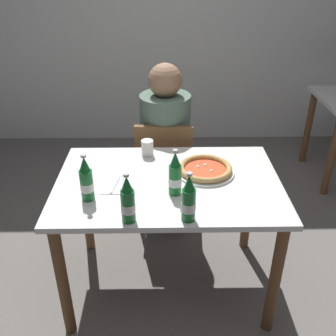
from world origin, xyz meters
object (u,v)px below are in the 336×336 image
at_px(beer_bottle_extra, 189,200).
at_px(paper_cup, 147,148).
at_px(beer_bottle_center, 86,181).
at_px(beer_bottle_right, 175,176).
at_px(napkin_with_cutlery, 119,185).
at_px(beer_bottle_left, 128,202).
at_px(dining_table_main, 168,198).
at_px(chair_behind_table, 165,168).
at_px(pizza_margherita_near, 205,169).
at_px(diner_seated, 165,152).

relative_size(beer_bottle_extra, paper_cup, 2.60).
xyz_separation_m(beer_bottle_center, paper_cup, (0.28, 0.47, -0.06)).
distance_m(beer_bottle_right, paper_cup, 0.45).
xyz_separation_m(napkin_with_cutlery, paper_cup, (0.14, 0.34, 0.04)).
bearing_deg(beer_bottle_left, beer_bottle_right, 45.63).
height_order(dining_table_main, chair_behind_table, chair_behind_table).
bearing_deg(paper_cup, napkin_with_cutlery, -111.71).
height_order(pizza_margherita_near, paper_cup, paper_cup).
xyz_separation_m(dining_table_main, diner_seated, (-0.01, 0.66, -0.05)).
height_order(pizza_margherita_near, beer_bottle_right, beer_bottle_right).
distance_m(dining_table_main, beer_bottle_center, 0.48).
distance_m(pizza_margherita_near, napkin_with_cutlery, 0.48).
height_order(dining_table_main, beer_bottle_center, beer_bottle_center).
bearing_deg(beer_bottle_center, napkin_with_cutlery, 41.02).
bearing_deg(pizza_margherita_near, beer_bottle_extra, -105.81).
bearing_deg(napkin_with_cutlery, diner_seated, 70.64).
bearing_deg(beer_bottle_right, paper_cup, 109.79).
relative_size(beer_bottle_extra, napkin_with_cutlery, 1.28).
bearing_deg(napkin_with_cutlery, beer_bottle_left, -76.56).
distance_m(dining_table_main, diner_seated, 0.66).
distance_m(dining_table_main, napkin_with_cutlery, 0.29).
bearing_deg(beer_bottle_left, dining_table_main, 61.81).
bearing_deg(beer_bottle_center, chair_behind_table, 63.66).
height_order(dining_table_main, paper_cup, paper_cup).
height_order(dining_table_main, beer_bottle_left, beer_bottle_left).
relative_size(beer_bottle_right, beer_bottle_extra, 1.00).
relative_size(pizza_margherita_near, napkin_with_cutlery, 1.67).
relative_size(diner_seated, paper_cup, 12.73).
bearing_deg(beer_bottle_extra, chair_behind_table, 96.04).
distance_m(diner_seated, paper_cup, 0.43).
xyz_separation_m(chair_behind_table, beer_bottle_center, (-0.38, -0.78, 0.37)).
bearing_deg(pizza_margherita_near, diner_seated, 110.55).
bearing_deg(napkin_with_cutlery, pizza_margherita_near, 15.28).
bearing_deg(beer_bottle_center, beer_bottle_left, -39.91).
bearing_deg(pizza_margherita_near, napkin_with_cutlery, -164.72).
bearing_deg(pizza_margherita_near, paper_cup, 146.37).
xyz_separation_m(beer_bottle_extra, paper_cup, (-0.21, 0.64, -0.06)).
bearing_deg(paper_cup, beer_bottle_right, -70.21).
bearing_deg(dining_table_main, diner_seated, 90.85).
bearing_deg(paper_cup, dining_table_main, -68.29).
bearing_deg(paper_cup, chair_behind_table, 71.14).
xyz_separation_m(beer_bottle_right, paper_cup, (-0.15, 0.42, -0.06)).
bearing_deg(beer_bottle_left, diner_seated, 80.13).
bearing_deg(beer_bottle_center, diner_seated, 64.81).
relative_size(pizza_margherita_near, beer_bottle_extra, 1.30).
xyz_separation_m(dining_table_main, beer_bottle_right, (0.03, -0.12, 0.22)).
distance_m(chair_behind_table, beer_bottle_right, 0.82).
relative_size(chair_behind_table, beer_bottle_left, 3.44).
bearing_deg(beer_bottle_center, beer_bottle_extra, -19.82).
relative_size(chair_behind_table, pizza_margherita_near, 2.64).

